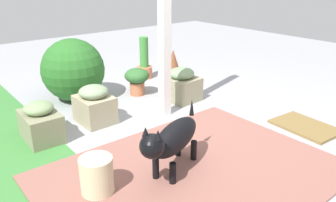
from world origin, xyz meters
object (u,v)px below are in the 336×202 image
(terracotta_pot_spiky, at_px, (173,69))
(stone_planter_mid, at_px, (95,105))
(ceramic_urn, at_px, (97,176))
(stone_planter_far, at_px, (41,123))
(porch_pillar, at_px, (164,6))
(round_shrub, at_px, (73,70))
(dog, at_px, (173,139))
(terracotta_pot_broad, at_px, (137,79))
(doormat, at_px, (305,127))
(terracotta_pot_tall, at_px, (144,63))
(stone_planter_nearest, at_px, (181,85))

(terracotta_pot_spiky, bearing_deg, stone_planter_mid, 105.95)
(stone_planter_mid, height_order, ceramic_urn, stone_planter_mid)
(stone_planter_mid, bearing_deg, stone_planter_far, 93.72)
(porch_pillar, relative_size, round_shrub, 3.10)
(terracotta_pot_spiky, bearing_deg, stone_planter_far, 102.47)
(stone_planter_far, height_order, dog, dog)
(stone_planter_mid, height_order, terracotta_pot_spiky, terracotta_pot_spiky)
(stone_planter_mid, bearing_deg, terracotta_pot_broad, -62.57)
(round_shrub, height_order, doormat, round_shrub)
(round_shrub, xyz_separation_m, dog, (-2.16, 0.13, -0.08))
(round_shrub, relative_size, dog, 1.01)
(terracotta_pot_broad, distance_m, doormat, 2.20)
(round_shrub, bearing_deg, terracotta_pot_spiky, -106.23)
(round_shrub, bearing_deg, stone_planter_far, 138.71)
(stone_planter_mid, height_order, doormat, stone_planter_mid)
(terracotta_pot_broad, relative_size, ceramic_urn, 1.22)
(round_shrub, xyz_separation_m, terracotta_pot_broad, (-0.36, -0.74, -0.18))
(porch_pillar, xyz_separation_m, stone_planter_mid, (0.32, 0.75, -1.04))
(round_shrub, bearing_deg, terracotta_pot_tall, -80.42)
(terracotta_pot_broad, height_order, ceramic_urn, terracotta_pot_broad)
(stone_planter_far, distance_m, terracotta_pot_spiky, 2.16)
(stone_planter_nearest, relative_size, terracotta_pot_tall, 0.68)
(stone_planter_mid, bearing_deg, round_shrub, -9.57)
(stone_planter_mid, distance_m, doormat, 2.33)
(round_shrub, distance_m, terracotta_pot_tall, 1.30)
(terracotta_pot_tall, relative_size, ceramic_urn, 2.13)
(stone_planter_nearest, distance_m, dog, 1.74)
(stone_planter_nearest, xyz_separation_m, stone_planter_mid, (0.08, 1.21, 0.00))
(terracotta_pot_spiky, xyz_separation_m, dog, (-1.77, 1.48, 0.07))
(round_shrub, distance_m, dog, 2.17)
(terracotta_pot_broad, relative_size, doormat, 0.57)
(terracotta_pot_broad, bearing_deg, ceramic_urn, 137.92)
(terracotta_pot_tall, bearing_deg, terracotta_pot_spiky, -172.19)
(dog, height_order, ceramic_urn, dog)
(ceramic_urn, height_order, doormat, ceramic_urn)
(stone_planter_mid, distance_m, dog, 1.35)
(stone_planter_mid, xyz_separation_m, terracotta_pot_spiky, (0.43, -1.49, 0.05))
(round_shrub, relative_size, terracotta_pot_broad, 2.17)
(terracotta_pot_spiky, distance_m, terracotta_pot_broad, 0.62)
(stone_planter_nearest, distance_m, stone_planter_far, 1.83)
(porch_pillar, height_order, terracotta_pot_broad, porch_pillar)
(stone_planter_far, bearing_deg, terracotta_pot_broad, -71.66)
(porch_pillar, height_order, ceramic_urn, porch_pillar)
(stone_planter_mid, height_order, dog, dog)
(stone_planter_far, relative_size, dog, 0.61)
(doormat, bearing_deg, round_shrub, 33.09)
(stone_planter_far, distance_m, ceramic_urn, 1.15)
(ceramic_urn, bearing_deg, stone_planter_nearest, -58.64)
(stone_planter_mid, height_order, terracotta_pot_broad, stone_planter_mid)
(terracotta_pot_spiky, bearing_deg, terracotta_pot_broad, 87.30)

